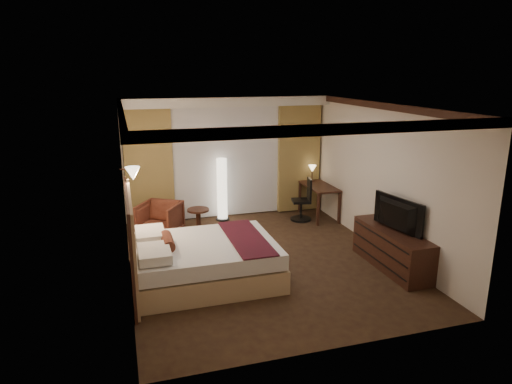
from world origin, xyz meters
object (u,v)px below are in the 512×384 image
object	(u,v)px
bed	(206,261)
side_table	(198,220)
floor_lamp	(222,189)
armchair	(160,218)
office_chair	(301,199)
dresser	(392,249)
television	(393,212)
desk	(319,202)

from	to	relation	value
bed	side_table	bearing A→B (deg)	83.23
floor_lamp	armchair	bearing A→B (deg)	-154.77
office_chair	floor_lamp	bearing A→B (deg)	174.64
office_chair	side_table	bearing A→B (deg)	-165.05
side_table	dresser	distance (m)	3.90
armchair	television	xyz separation A→B (m)	(3.57, -2.65, 0.60)
bed	office_chair	size ratio (longest dim) A/B	2.31
armchair	television	world-z (taller)	television
side_table	dresser	bearing A→B (deg)	-43.67
armchair	side_table	size ratio (longest dim) A/B	1.57
office_chair	television	size ratio (longest dim) A/B	0.88
side_table	office_chair	size ratio (longest dim) A/B	0.52
desk	television	world-z (taller)	television
office_chair	dresser	distance (m)	2.85
desk	office_chair	bearing A→B (deg)	-173.68
desk	bed	bearing A→B (deg)	-141.53
dresser	side_table	bearing A→B (deg)	136.33
side_table	office_chair	bearing A→B (deg)	2.70
armchair	dresser	xyz separation A→B (m)	(3.60, -2.65, -0.05)
armchair	television	size ratio (longest dim) A/B	0.71
desk	dresser	xyz separation A→B (m)	(0.05, -2.85, -0.04)
side_table	desk	world-z (taller)	desk
side_table	floor_lamp	distance (m)	1.02
side_table	floor_lamp	size ratio (longest dim) A/B	0.35
armchair	television	bearing A→B (deg)	-4.80
armchair	office_chair	bearing A→B (deg)	34.49
desk	dresser	distance (m)	2.85
desk	office_chair	xyz separation A→B (m)	(-0.45, -0.05, 0.10)
armchair	office_chair	world-z (taller)	office_chair
dresser	television	distance (m)	0.65
desk	armchair	bearing A→B (deg)	-176.83
bed	floor_lamp	size ratio (longest dim) A/B	1.57
side_table	office_chair	distance (m)	2.33
floor_lamp	television	bearing A→B (deg)	-57.28
armchair	bed	bearing A→B (deg)	-45.06
side_table	office_chair	xyz separation A→B (m)	(2.32, 0.11, 0.23)
armchair	office_chair	distance (m)	3.11
television	dresser	bearing A→B (deg)	-100.07
desk	television	size ratio (longest dim) A/B	1.05
floor_lamp	desk	bearing A→B (deg)	-12.75
floor_lamp	office_chair	size ratio (longest dim) A/B	1.47
floor_lamp	television	size ratio (longest dim) A/B	1.30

